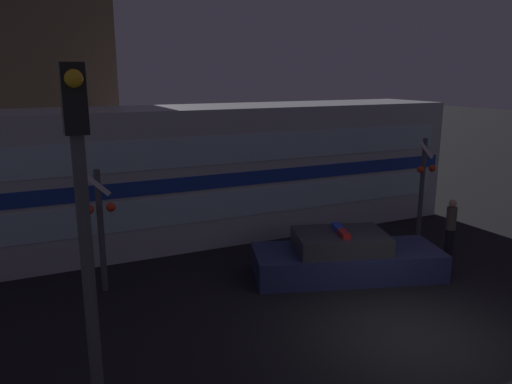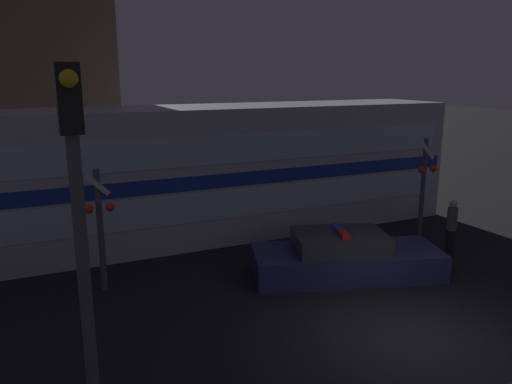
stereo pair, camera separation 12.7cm
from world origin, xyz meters
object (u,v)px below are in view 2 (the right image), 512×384
(pedestrian, at_px, (451,228))
(traffic_light_corner, at_px, (80,224))
(police_car, at_px, (345,258))
(train, at_px, (181,174))
(crossing_signal_near, at_px, (424,183))

(pedestrian, relative_size, traffic_light_corner, 0.32)
(police_car, height_order, traffic_light_corner, traffic_light_corner)
(train, relative_size, police_car, 3.62)
(pedestrian, relative_size, crossing_signal_near, 0.53)
(traffic_light_corner, bearing_deg, crossing_signal_near, 25.68)
(traffic_light_corner, bearing_deg, pedestrian, 18.41)
(crossing_signal_near, bearing_deg, train, 155.97)
(police_car, bearing_deg, pedestrian, 16.51)
(crossing_signal_near, bearing_deg, traffic_light_corner, -154.32)
(crossing_signal_near, xyz_separation_m, traffic_light_corner, (-11.13, -5.35, 1.51))
(crossing_signal_near, distance_m, traffic_light_corner, 12.44)
(pedestrian, bearing_deg, traffic_light_corner, -161.59)
(pedestrian, height_order, crossing_signal_near, crossing_signal_near)
(crossing_signal_near, height_order, traffic_light_corner, traffic_light_corner)
(police_car, xyz_separation_m, crossing_signal_near, (4.24, 1.76, 1.33))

